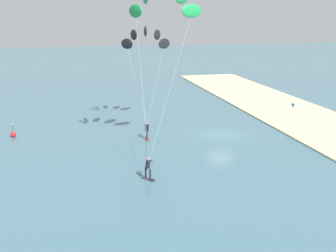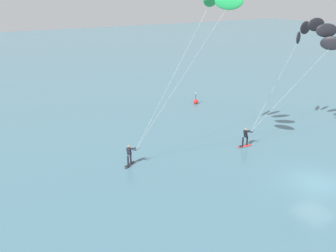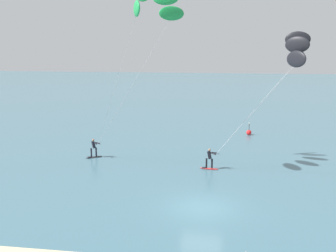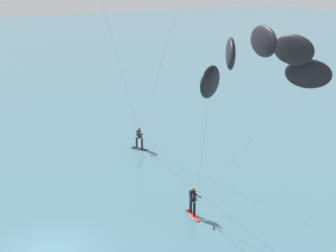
{
  "view_description": "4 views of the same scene",
  "coord_description": "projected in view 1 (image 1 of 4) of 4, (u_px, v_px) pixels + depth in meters",
  "views": [
    {
      "loc": [
        -39.18,
        14.8,
        12.01
      ],
      "look_at": [
        -7.76,
        7.35,
        3.39
      ],
      "focal_mm": 45.73,
      "sensor_mm": 36.0,
      "label": 1
    },
    {
      "loc": [
        -20.99,
        -14.36,
        12.7
      ],
      "look_at": [
        -7.76,
        7.41,
        3.42
      ],
      "focal_mm": 39.82,
      "sensor_mm": 36.0,
      "label": 2
    },
    {
      "loc": [
        1.15,
        -22.2,
        9.61
      ],
      "look_at": [
        -3.55,
        10.13,
        2.87
      ],
      "focal_mm": 41.62,
      "sensor_mm": 36.0,
      "label": 3
    },
    {
      "loc": [
        18.57,
        -4.3,
        12.36
      ],
      "look_at": [
        -6.76,
        9.97,
        2.63
      ],
      "focal_mm": 49.67,
      "sensor_mm": 36.0,
      "label": 4
    }
  ],
  "objects": [
    {
      "name": "kitesurfer_nearshore",
      "position": [
        163.0,
        7.0,
        34.5
      ],
      "size": [
        8.62,
        6.27,
        14.16
      ],
      "color": "#333338",
      "rests_on": "ground"
    },
    {
      "name": "marker_buoy",
      "position": [
        13.0,
        134.0,
        42.34
      ],
      "size": [
        0.56,
        0.56,
        1.38
      ],
      "color": "red",
      "rests_on": "ground"
    },
    {
      "name": "kitesurfer_mid_water",
      "position": [
        146.0,
        41.0,
        44.94
      ],
      "size": [
        7.89,
        5.3,
        10.6
      ],
      "color": "red",
      "rests_on": "ground"
    },
    {
      "name": "sand_strip",
      "position": [
        324.0,
        127.0,
        45.81
      ],
      "size": [
        80.0,
        10.68,
        0.16
      ],
      "primitive_type": "cube",
      "color": "beige",
      "rests_on": "ground"
    },
    {
      "name": "ground_plane",
      "position": [
        221.0,
        135.0,
        43.23
      ],
      "size": [
        240.0,
        240.0,
        0.0
      ],
      "primitive_type": "plane",
      "color": "#426B7A"
    },
    {
      "name": "beach_flag",
      "position": [
        293.0,
        109.0,
        46.92
      ],
      "size": [
        0.56,
        0.05,
        2.2
      ],
      "color": "gray",
      "rests_on": "sand_strip"
    }
  ]
}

